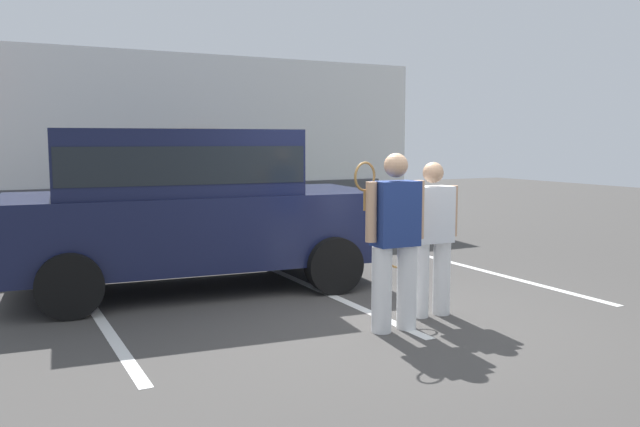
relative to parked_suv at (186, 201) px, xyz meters
name	(u,v)px	position (x,y,z in m)	size (l,w,h in m)	color
ground_plane	(385,322)	(1.41, -2.52, -1.15)	(40.00, 40.00, 0.00)	#423F3D
parking_stripe_0	(100,320)	(-1.26, -1.02, -1.14)	(0.12, 4.40, 0.01)	silver
parking_stripe_1	(325,292)	(1.47, -1.02, -1.14)	(0.12, 4.40, 0.01)	silver
parking_stripe_2	(490,272)	(4.20, -1.02, -1.14)	(0.12, 4.40, 0.01)	silver
house_frontage	(201,154)	(1.41, 3.87, 0.51)	(9.16, 0.40, 3.52)	white
parked_suv	(186,201)	(0.00, 0.00, 0.00)	(4.76, 2.52, 2.05)	#141938
tennis_player_man	(395,239)	(1.33, -2.79, -0.21)	(0.80, 0.29, 1.79)	white
tennis_player_woman	(431,237)	(2.00, -2.51, -0.27)	(0.88, 0.29, 1.69)	white
potted_plant_by_porch	(335,213)	(3.71, 2.79, -0.62)	(0.72, 0.72, 0.95)	#9E5638
potted_plant_secondary	(376,217)	(4.64, 2.76, -0.75)	(0.55, 0.55, 0.72)	brown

